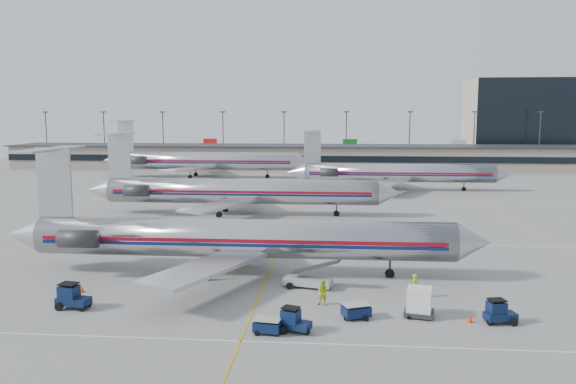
# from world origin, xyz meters

# --- Properties ---
(ground) EXTENTS (260.00, 260.00, 0.00)m
(ground) POSITION_xyz_m (0.00, 0.00, 0.00)
(ground) COLOR gray
(ground) RESTS_ON ground
(apron_markings) EXTENTS (160.00, 0.15, 0.02)m
(apron_markings) POSITION_xyz_m (0.00, 10.00, 0.01)
(apron_markings) COLOR silver
(apron_markings) RESTS_ON ground
(terminal) EXTENTS (162.00, 17.00, 6.25)m
(terminal) POSITION_xyz_m (0.00, 97.97, 3.16)
(terminal) COLOR gray
(terminal) RESTS_ON ground
(light_mast_row) EXTENTS (163.60, 0.40, 15.28)m
(light_mast_row) POSITION_xyz_m (0.00, 112.00, 8.58)
(light_mast_row) COLOR #38383D
(light_mast_row) RESTS_ON ground
(distant_building) EXTENTS (30.00, 20.00, 25.00)m
(distant_building) POSITION_xyz_m (62.00, 128.00, 12.50)
(distant_building) COLOR tan
(distant_building) RESTS_ON ground
(jet_foreground) EXTENTS (43.21, 25.44, 11.31)m
(jet_foreground) POSITION_xyz_m (-3.17, -3.04, 3.28)
(jet_foreground) COLOR silver
(jet_foreground) RESTS_ON ground
(jet_second_row) EXTENTS (44.82, 26.39, 11.73)m
(jet_second_row) POSITION_xyz_m (-8.25, 26.89, 3.40)
(jet_second_row) COLOR silver
(jet_second_row) RESTS_ON ground
(jet_third_row) EXTENTS (41.86, 25.75, 11.45)m
(jet_third_row) POSITION_xyz_m (16.95, 55.60, 3.32)
(jet_third_row) COLOR silver
(jet_third_row) RESTS_ON ground
(jet_back_row) EXTENTS (48.12, 29.60, 13.16)m
(jet_back_row) POSITION_xyz_m (-24.43, 74.54, 3.82)
(jet_back_row) COLOR silver
(jet_back_row) RESTS_ON ground
(tug_left) EXTENTS (2.50, 1.50, 1.92)m
(tug_left) POSITION_xyz_m (-13.28, -13.10, 0.87)
(tug_left) COLOR #0A1839
(tug_left) RESTS_ON ground
(tug_center) EXTENTS (2.29, 1.70, 1.67)m
(tug_center) POSITION_xyz_m (3.17, -16.21, 0.76)
(tug_center) COLOR #0A1839
(tug_center) RESTS_ON ground
(tug_right) EXTENTS (2.27, 1.51, 1.70)m
(tug_right) POSITION_xyz_m (16.96, -13.54, 0.77)
(tug_right) COLOR #0A1839
(tug_right) RESTS_ON ground
(cart_inner) EXTENTS (2.18, 1.86, 1.05)m
(cart_inner) POSITION_xyz_m (7.36, -13.36, 0.56)
(cart_inner) COLOR #0A1839
(cart_inner) RESTS_ON ground
(cart_outer) EXTENTS (1.88, 1.41, 0.98)m
(cart_outer) POSITION_xyz_m (1.54, -16.56, 0.52)
(cart_outer) COLOR #0A1839
(cart_outer) RESTS_ON ground
(uld_container) EXTENTS (2.30, 2.05, 2.09)m
(uld_container) POSITION_xyz_m (11.78, -12.64, 1.05)
(uld_container) COLOR #2D2D30
(uld_container) RESTS_ON ground
(belt_loader) EXTENTS (4.82, 2.33, 2.47)m
(belt_loader) POSITION_xyz_m (3.75, -6.54, 0.66)
(belt_loader) COLOR #9B9B9B
(belt_loader) RESTS_ON ground
(ramp_worker_near) EXTENTS (0.71, 0.81, 1.85)m
(ramp_worker_near) POSITION_xyz_m (12.09, -8.46, 0.93)
(ramp_worker_near) COLOR #A1EE16
(ramp_worker_near) RESTS_ON ground
(ramp_worker_far) EXTENTS (1.02, 0.86, 1.87)m
(ramp_worker_far) POSITION_xyz_m (5.03, -10.86, 0.94)
(ramp_worker_far) COLOR #B6CE13
(ramp_worker_far) RESTS_ON ground
(cone_right) EXTENTS (0.51, 0.51, 0.57)m
(cone_right) POSITION_xyz_m (15.07, -13.51, 0.29)
(cone_right) COLOR #FD3308
(cone_right) RESTS_ON ground
(cone_left) EXTENTS (0.51, 0.51, 0.53)m
(cone_left) POSITION_xyz_m (-14.23, -9.38, 0.26)
(cone_left) COLOR #FD3308
(cone_left) RESTS_ON ground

